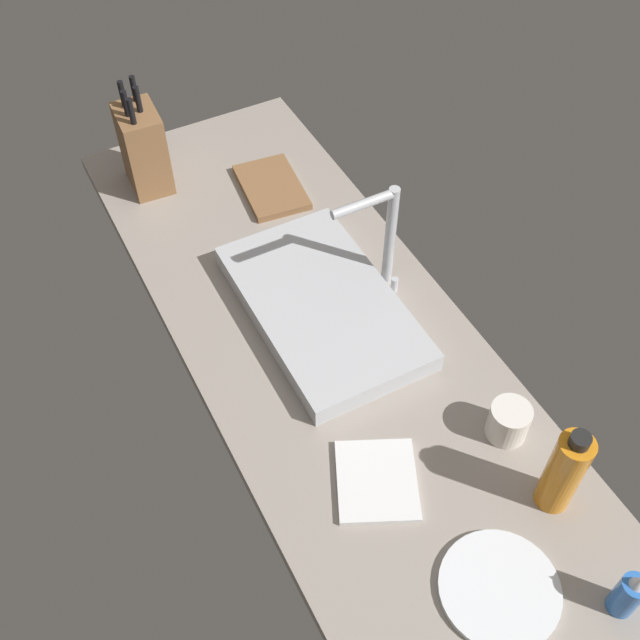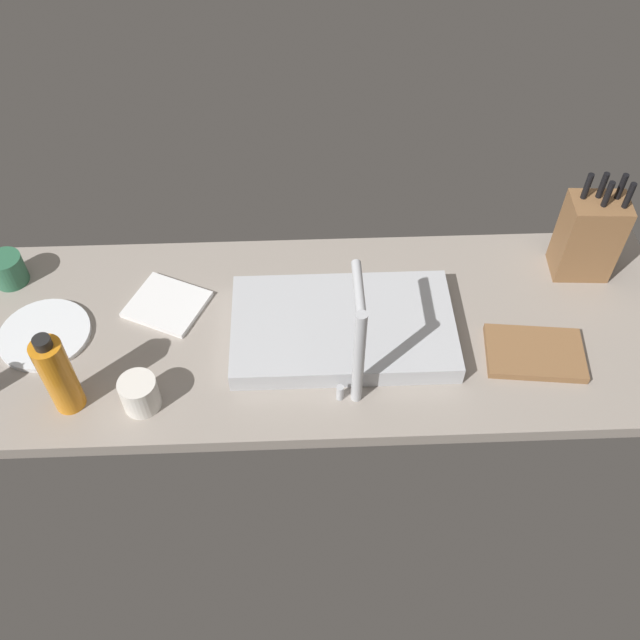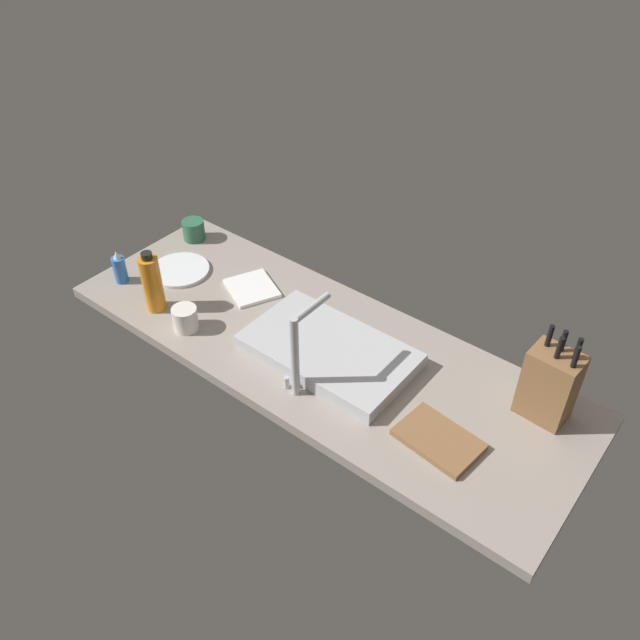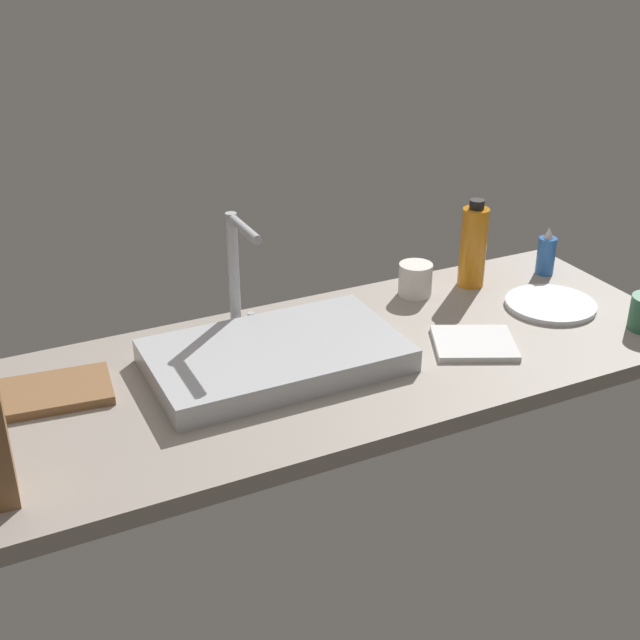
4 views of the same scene
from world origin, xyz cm
name	(u,v)px [view 3 (image 3 of 4)]	position (x,y,z in cm)	size (l,w,h in cm)	color
countertop_slab	(318,350)	(0.00, 0.00, 1.75)	(168.23, 59.44, 3.50)	gray
sink_basin	(329,351)	(-5.75, 2.19, 5.91)	(50.55, 29.69, 4.82)	#B7BABF
faucet	(299,346)	(-7.45, 17.82, 19.93)	(5.50, 15.63, 27.44)	#B7BABF
knife_block	(549,384)	(-65.29, -16.56, 14.64)	(13.88, 10.39, 28.22)	brown
cutting_board	(438,439)	(-48.41, 9.96, 4.40)	(21.60, 14.27, 1.80)	brown
soap_bottle	(120,268)	(74.14, 16.23, 8.77)	(4.55, 4.55, 12.34)	blue
water_bottle	(152,283)	(53.25, 18.63, 13.62)	(6.44, 6.44, 21.73)	orange
dinner_plate	(181,270)	(62.72, -0.41, 4.10)	(20.89, 20.89, 1.20)	white
dish_towel	(252,288)	(35.52, -8.13, 4.10)	(16.84, 14.89, 1.20)	white
coffee_mug	(185,319)	(37.88, 19.61, 7.42)	(8.01, 8.01, 7.84)	silver
ceramic_cup	(194,230)	(74.38, -18.06, 7.32)	(8.20, 8.20, 7.63)	#2D6647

